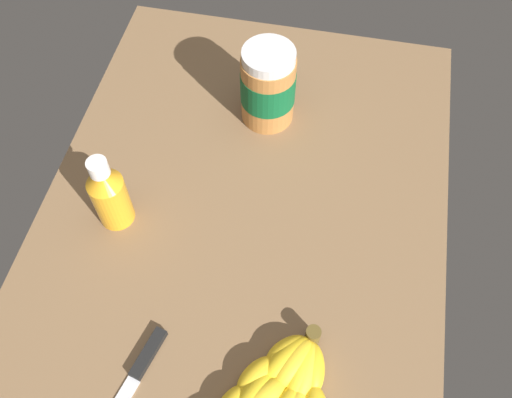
# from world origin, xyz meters

# --- Properties ---
(ground_plane) EXTENTS (0.90, 0.61, 0.05)m
(ground_plane) POSITION_xyz_m (0.00, 0.00, -0.02)
(ground_plane) COLOR brown
(peanut_butter_jar) EXTENTS (0.09, 0.09, 0.14)m
(peanut_butter_jar) POSITION_xyz_m (-0.22, 0.00, 0.07)
(peanut_butter_jar) COLOR #B27238
(peanut_butter_jar) RESTS_ON ground_plane
(honey_bottle) EXTENTS (0.05, 0.05, 0.14)m
(honey_bottle) POSITION_xyz_m (0.02, -0.18, 0.06)
(honey_bottle) COLOR orange
(honey_bottle) RESTS_ON ground_plane
(butter_knife) EXTENTS (0.20, 0.07, 0.01)m
(butter_knife) POSITION_xyz_m (0.26, -0.09, 0.00)
(butter_knife) COLOR silver
(butter_knife) RESTS_ON ground_plane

